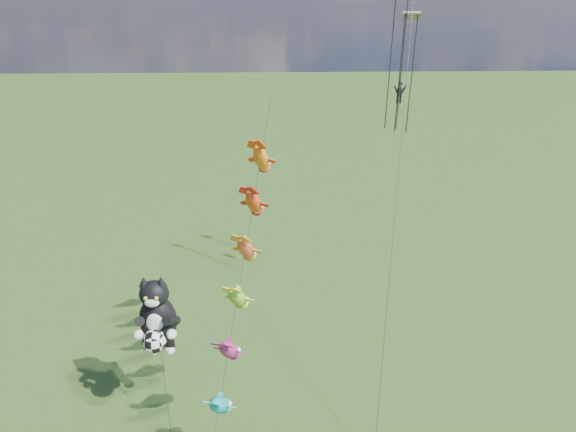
{
  "coord_description": "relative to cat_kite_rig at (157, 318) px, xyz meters",
  "views": [
    {
      "loc": [
        10.49,
        -14.07,
        23.68
      ],
      "look_at": [
        11.52,
        14.57,
        10.38
      ],
      "focal_mm": 30.0,
      "sensor_mm": 36.0,
      "label": 1
    }
  ],
  "objects": [
    {
      "name": "fish_windsock_rig",
      "position": [
        4.82,
        -0.04,
        2.8
      ],
      "size": [
        4.1,
        15.49,
        17.97
      ],
      "rotation": [
        0.0,
        0.0,
        0.07
      ],
      "color": "brown",
      "rests_on": "ground"
    },
    {
      "name": "parafoil_rig",
      "position": [
        15.21,
        10.42,
        11.26
      ],
      "size": [
        5.04,
        17.15,
        24.43
      ],
      "rotation": [
        0.0,
        0.0,
        -0.16
      ],
      "color": "brown",
      "rests_on": "ground"
    },
    {
      "name": "cat_kite_rig",
      "position": [
        0.0,
        0.0,
        0.0
      ],
      "size": [
        2.42,
        4.14,
        9.89
      ],
      "rotation": [
        0.0,
        0.0,
        0.23
      ],
      "color": "brown",
      "rests_on": "ground"
    }
  ]
}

